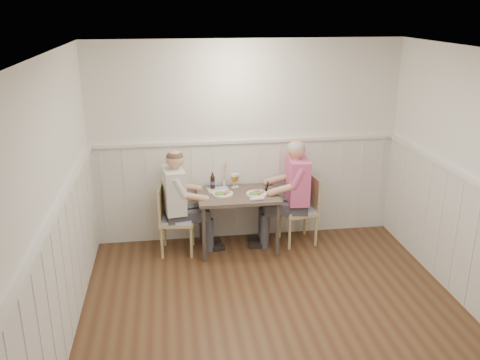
{
  "coord_description": "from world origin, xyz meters",
  "views": [
    {
      "loc": [
        -0.99,
        -4.03,
        2.99
      ],
      "look_at": [
        -0.17,
        1.64,
        1.0
      ],
      "focal_mm": 38.0,
      "sensor_mm": 36.0,
      "label": 1
    }
  ],
  "objects_px": {
    "chair_left": "(172,217)",
    "man_in_pink": "(293,201)",
    "beer_bottle": "(213,182)",
    "grass_vase": "(224,174)",
    "chair_right": "(302,207)",
    "dining_table": "(238,201)",
    "diner_cream": "(178,210)"
  },
  "relations": [
    {
      "from": "chair_left",
      "to": "man_in_pink",
      "type": "relative_size",
      "value": 0.63
    },
    {
      "from": "chair_left",
      "to": "man_in_pink",
      "type": "bearing_deg",
      "value": 1.12
    },
    {
      "from": "beer_bottle",
      "to": "grass_vase",
      "type": "relative_size",
      "value": 0.62
    },
    {
      "from": "beer_bottle",
      "to": "grass_vase",
      "type": "bearing_deg",
      "value": 29.05
    },
    {
      "from": "beer_bottle",
      "to": "grass_vase",
      "type": "xyz_separation_m",
      "value": [
        0.15,
        0.09,
        0.06
      ]
    },
    {
      "from": "chair_right",
      "to": "chair_left",
      "type": "height_order",
      "value": "chair_right"
    },
    {
      "from": "dining_table",
      "to": "grass_vase",
      "type": "height_order",
      "value": "grass_vase"
    },
    {
      "from": "chair_right",
      "to": "dining_table",
      "type": "bearing_deg",
      "value": -174.56
    },
    {
      "from": "man_in_pink",
      "to": "diner_cream",
      "type": "height_order",
      "value": "man_in_pink"
    },
    {
      "from": "chair_left",
      "to": "grass_vase",
      "type": "relative_size",
      "value": 2.53
    },
    {
      "from": "chair_left",
      "to": "beer_bottle",
      "type": "distance_m",
      "value": 0.68
    },
    {
      "from": "chair_right",
      "to": "beer_bottle",
      "type": "height_order",
      "value": "beer_bottle"
    },
    {
      "from": "chair_right",
      "to": "beer_bottle",
      "type": "relative_size",
      "value": 4.15
    },
    {
      "from": "chair_right",
      "to": "grass_vase",
      "type": "xyz_separation_m",
      "value": [
        -1.0,
        0.23,
        0.42
      ]
    },
    {
      "from": "chair_right",
      "to": "man_in_pink",
      "type": "height_order",
      "value": "man_in_pink"
    },
    {
      "from": "diner_cream",
      "to": "dining_table",
      "type": "bearing_deg",
      "value": -0.54
    },
    {
      "from": "chair_left",
      "to": "dining_table",
      "type": "bearing_deg",
      "value": -0.99
    },
    {
      "from": "grass_vase",
      "to": "chair_right",
      "type": "bearing_deg",
      "value": -12.84
    },
    {
      "from": "chair_right",
      "to": "man_in_pink",
      "type": "distance_m",
      "value": 0.17
    },
    {
      "from": "man_in_pink",
      "to": "beer_bottle",
      "type": "height_order",
      "value": "man_in_pink"
    },
    {
      "from": "dining_table",
      "to": "diner_cream",
      "type": "bearing_deg",
      "value": 179.46
    },
    {
      "from": "dining_table",
      "to": "beer_bottle",
      "type": "bearing_deg",
      "value": 142.47
    },
    {
      "from": "dining_table",
      "to": "beer_bottle",
      "type": "height_order",
      "value": "beer_bottle"
    },
    {
      "from": "beer_bottle",
      "to": "grass_vase",
      "type": "height_order",
      "value": "grass_vase"
    },
    {
      "from": "chair_left",
      "to": "chair_right",
      "type": "bearing_deg",
      "value": 2.31
    },
    {
      "from": "chair_right",
      "to": "grass_vase",
      "type": "height_order",
      "value": "grass_vase"
    },
    {
      "from": "diner_cream",
      "to": "beer_bottle",
      "type": "height_order",
      "value": "diner_cream"
    },
    {
      "from": "man_in_pink",
      "to": "beer_bottle",
      "type": "relative_size",
      "value": 6.55
    },
    {
      "from": "chair_right",
      "to": "man_in_pink",
      "type": "bearing_deg",
      "value": -164.16
    },
    {
      "from": "man_in_pink",
      "to": "grass_vase",
      "type": "bearing_deg",
      "value": 162.97
    },
    {
      "from": "chair_left",
      "to": "beer_bottle",
      "type": "bearing_deg",
      "value": 21.58
    },
    {
      "from": "dining_table",
      "to": "chair_right",
      "type": "xyz_separation_m",
      "value": [
        0.86,
        0.08,
        -0.16
      ]
    }
  ]
}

